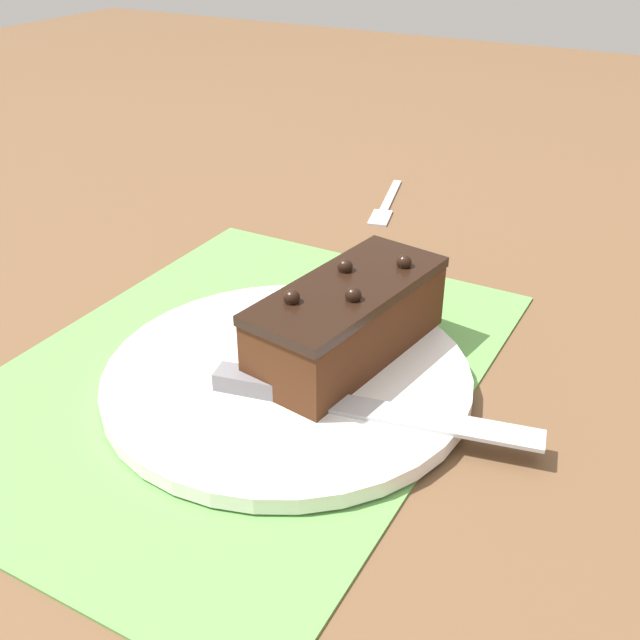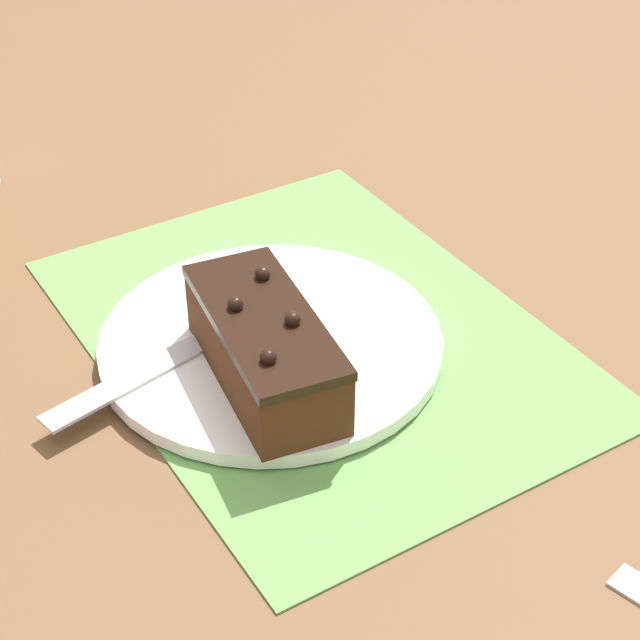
% 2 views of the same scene
% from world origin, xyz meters
% --- Properties ---
extents(ground_plane, '(3.00, 3.00, 0.00)m').
position_xyz_m(ground_plane, '(0.00, 0.00, 0.00)').
color(ground_plane, brown).
extents(placemat_woven, '(0.46, 0.34, 0.00)m').
position_xyz_m(placemat_woven, '(0.00, 0.00, 0.00)').
color(placemat_woven, '#609E4C').
rests_on(placemat_woven, ground_plane).
extents(cake_plate, '(0.28, 0.28, 0.01)m').
position_xyz_m(cake_plate, '(-0.00, 0.04, 0.01)').
color(cake_plate, white).
rests_on(cake_plate, placemat_woven).
extents(chocolate_cake, '(0.18, 0.10, 0.07)m').
position_xyz_m(chocolate_cake, '(-0.04, 0.07, 0.05)').
color(chocolate_cake, '#472614').
rests_on(chocolate_cake, cake_plate).
extents(serving_knife, '(0.07, 0.23, 0.01)m').
position_xyz_m(serving_knife, '(0.02, 0.08, 0.02)').
color(serving_knife, slate).
rests_on(serving_knife, cake_plate).
extents(dessert_fork, '(0.15, 0.05, 0.01)m').
position_xyz_m(dessert_fork, '(-0.38, -0.05, 0.00)').
color(dessert_fork, '#B7BABF').
rests_on(dessert_fork, ground_plane).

